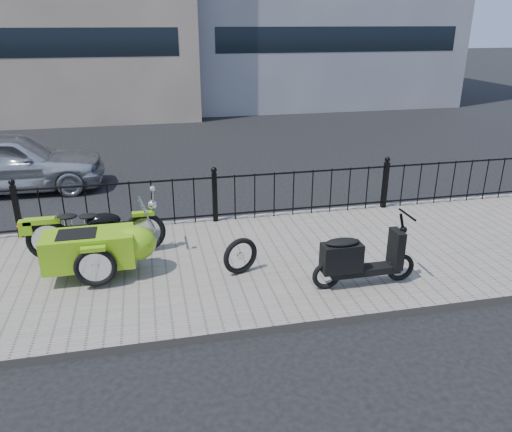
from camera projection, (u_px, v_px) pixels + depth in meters
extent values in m
plane|color=black|center=(227.00, 255.00, 8.50)|extent=(120.00, 120.00, 0.00)
cube|color=slate|center=(232.00, 265.00, 8.02)|extent=(30.00, 3.80, 0.12)
cube|color=gray|center=(215.00, 221.00, 9.78)|extent=(30.00, 0.10, 0.12)
cylinder|color=black|center=(214.00, 178.00, 9.32)|extent=(14.00, 0.04, 0.04)
cylinder|color=black|center=(215.00, 215.00, 9.59)|extent=(14.00, 0.04, 0.04)
cube|color=black|center=(17.00, 212.00, 8.75)|extent=(0.09, 0.09, 0.96)
sphere|color=black|center=(12.00, 182.00, 8.55)|extent=(0.11, 0.11, 0.11)
cube|color=black|center=(215.00, 197.00, 9.46)|extent=(0.09, 0.09, 0.96)
sphere|color=black|center=(214.00, 170.00, 9.26)|extent=(0.11, 0.11, 0.11)
cube|color=black|center=(385.00, 185.00, 10.16)|extent=(0.09, 0.09, 0.96)
sphere|color=black|center=(388.00, 159.00, 9.97)|extent=(0.11, 0.11, 0.11)
cube|color=black|center=(341.00, 39.00, 20.64)|extent=(10.50, 0.06, 1.00)
torus|color=black|center=(145.00, 232.00, 8.24)|extent=(0.69, 0.09, 0.69)
torus|color=black|center=(49.00, 240.00, 7.94)|extent=(0.69, 0.09, 0.69)
torus|color=black|center=(95.00, 268.00, 7.06)|extent=(0.60, 0.08, 0.60)
cube|color=gray|center=(97.00, 235.00, 8.08)|extent=(0.34, 0.22, 0.24)
cylinder|color=black|center=(98.00, 239.00, 8.11)|extent=(1.40, 0.04, 0.04)
ellipsoid|color=black|center=(103.00, 221.00, 8.02)|extent=(0.54, 0.29, 0.26)
cylinder|color=silver|center=(153.00, 196.00, 8.05)|extent=(0.03, 0.56, 0.03)
cylinder|color=silver|center=(147.00, 215.00, 8.14)|extent=(0.25, 0.04, 0.59)
sphere|color=silver|center=(152.00, 204.00, 8.10)|extent=(0.15, 0.15, 0.15)
cube|color=#73AE12|center=(143.00, 214.00, 8.12)|extent=(0.36, 0.12, 0.06)
cube|color=#73AE12|center=(42.00, 221.00, 7.80)|extent=(0.55, 0.16, 0.08)
ellipsoid|color=black|center=(88.00, 216.00, 7.94)|extent=(0.31, 0.22, 0.08)
ellipsoid|color=black|center=(67.00, 217.00, 7.87)|extent=(0.31, 0.22, 0.08)
sphere|color=red|center=(19.00, 226.00, 7.75)|extent=(0.07, 0.07, 0.07)
cube|color=yellow|center=(21.00, 234.00, 7.91)|extent=(0.02, 0.14, 0.10)
cube|color=#73AE12|center=(89.00, 249.00, 7.35)|extent=(1.30, 0.62, 0.50)
ellipsoid|color=#73AE12|center=(134.00, 243.00, 7.47)|extent=(0.65, 0.60, 0.54)
cube|color=black|center=(77.00, 235.00, 7.24)|extent=(0.55, 0.43, 0.06)
cube|color=#73AE12|center=(93.00, 249.00, 6.96)|extent=(0.34, 0.11, 0.06)
torus|color=black|center=(400.00, 267.00, 7.36)|extent=(0.43, 0.07, 0.43)
torus|color=black|center=(327.00, 275.00, 7.13)|extent=(0.43, 0.07, 0.43)
cube|color=black|center=(364.00, 270.00, 7.24)|extent=(1.05, 0.23, 0.10)
cube|color=black|center=(341.00, 258.00, 7.07)|extent=(0.58, 0.27, 0.42)
ellipsoid|color=black|center=(343.00, 242.00, 6.99)|extent=(0.49, 0.24, 0.10)
cube|color=black|center=(396.00, 249.00, 7.22)|extent=(0.13, 0.31, 0.58)
cylinder|color=black|center=(403.00, 228.00, 7.12)|extent=(0.16, 0.04, 0.47)
cylinder|color=black|center=(407.00, 215.00, 7.06)|extent=(0.03, 0.46, 0.03)
torus|color=black|center=(240.00, 256.00, 7.54)|extent=(0.57, 0.27, 0.58)
imported|color=#B4B6BB|center=(12.00, 162.00, 11.47)|extent=(4.05, 1.64, 1.38)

